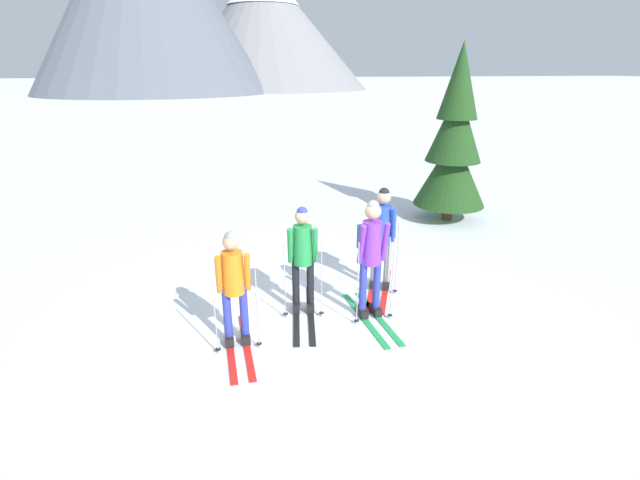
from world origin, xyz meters
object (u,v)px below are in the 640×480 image
(skier_in_purple, at_px, (371,252))
(pine_tree_near, at_px, (454,143))
(skier_in_orange, at_px, (234,286))
(skier_in_green, at_px, (303,255))
(skier_in_blue, at_px, (382,233))

(skier_in_purple, bearing_deg, pine_tree_near, 49.39)
(skier_in_orange, bearing_deg, pine_tree_near, 38.57)
(skier_in_orange, distance_m, skier_in_purple, 2.02)
(skier_in_green, bearing_deg, skier_in_purple, -21.88)
(pine_tree_near, bearing_deg, skier_in_blue, -132.91)
(skier_in_green, height_order, skier_in_purple, skier_in_purple)
(skier_in_green, relative_size, skier_in_blue, 1.03)
(skier_in_purple, relative_size, skier_in_blue, 1.03)
(skier_in_blue, xyz_separation_m, pine_tree_near, (2.97, 3.19, 0.88))
(skier_in_purple, relative_size, pine_tree_near, 0.44)
(skier_in_purple, height_order, skier_in_blue, skier_in_purple)
(skier_in_blue, bearing_deg, skier_in_orange, -155.05)
(skier_in_orange, xyz_separation_m, pine_tree_near, (5.45, 4.35, 1.01))
(skier_in_orange, xyz_separation_m, skier_in_green, (1.06, 0.68, 0.06))
(skier_in_orange, xyz_separation_m, skier_in_blue, (2.49, 1.16, 0.12))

